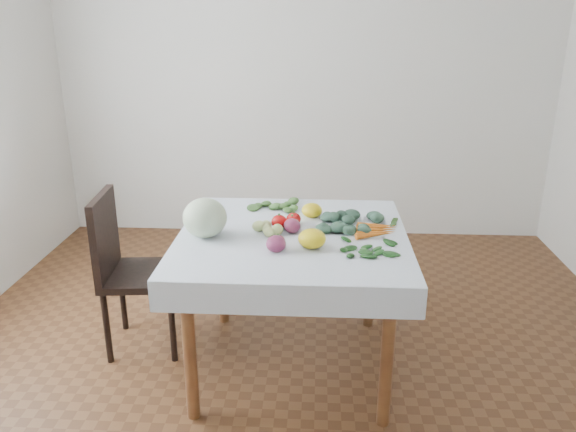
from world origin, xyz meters
The scene contains 19 objects.
ground centered at (0.00, 0.00, 0.00)m, with size 4.00×4.00×0.00m, color brown.
back_wall centered at (0.00, 2.00, 1.35)m, with size 4.00×0.04×2.70m, color silver.
table centered at (0.00, 0.00, 0.65)m, with size 1.00×1.00×0.75m.
tablecloth centered at (0.00, 0.00, 0.75)m, with size 1.12×1.12×0.01m, color white.
chair centered at (-0.91, 0.15, 0.51)m, with size 0.44×0.44×0.89m.
cabbage centered at (-0.42, -0.06, 0.85)m, with size 0.21×0.21×0.19m, color beige.
tomato_a centered at (0.00, 0.12, 0.79)m, with size 0.08×0.08×0.07m, color red.
tomato_b centered at (-0.01, 0.08, 0.79)m, with size 0.07×0.07×0.06m, color red.
tomato_c centered at (-0.06, -0.18, 0.79)m, with size 0.07×0.07×0.06m, color red.
tomato_d centered at (-0.07, 0.07, 0.79)m, with size 0.08×0.08×0.07m, color red.
heirloom_back centered at (0.09, 0.25, 0.79)m, with size 0.11×0.11×0.08m, color yellow.
heirloom_front centered at (0.10, -0.17, 0.80)m, with size 0.13×0.13×0.09m, color yellow.
onion_a centered at (0.00, 0.02, 0.79)m, with size 0.08×0.08×0.07m, color maroon.
onion_b centered at (-0.06, -0.23, 0.79)m, with size 0.09×0.09×0.08m, color maroon.
tomatillo_cluster centered at (-0.13, 0.00, 0.78)m, with size 0.18×0.11×0.05m.
carrot_bunch centered at (0.42, 0.04, 0.77)m, with size 0.21×0.20×0.03m.
kale_bunch centered at (0.27, 0.12, 0.78)m, with size 0.33×0.31×0.04m.
basil_bunch centered at (0.37, -0.18, 0.76)m, with size 0.30×0.21×0.01m.
dill_bunch centered at (-0.12, 0.39, 0.77)m, with size 0.23×0.22×0.03m.
Camera 1 is at (0.12, -2.58, 1.77)m, focal length 35.00 mm.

